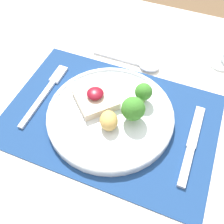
{
  "coord_description": "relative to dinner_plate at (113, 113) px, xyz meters",
  "views": [
    {
      "loc": [
        0.13,
        -0.31,
        1.27
      ],
      "look_at": [
        0.0,
        0.0,
        0.8
      ],
      "focal_mm": 42.0,
      "sensor_mm": 36.0,
      "label": 1
    }
  ],
  "objects": [
    {
      "name": "ground_plane",
      "position": [
        -0.0,
        -0.0,
        -0.8
      ],
      "size": [
        8.0,
        8.0,
        0.0
      ],
      "primitive_type": "plane",
      "color": "brown"
    },
    {
      "name": "dining_table",
      "position": [
        -0.0,
        -0.0,
        -0.11
      ],
      "size": [
        1.53,
        0.97,
        0.78
      ],
      "color": "white",
      "rests_on": "ground_plane"
    },
    {
      "name": "placemat",
      "position": [
        -0.0,
        -0.0,
        -0.02
      ],
      "size": [
        0.47,
        0.32,
        0.0
      ],
      "primitive_type": "cube",
      "color": "navy",
      "rests_on": "dining_table"
    },
    {
      "name": "dinner_plate",
      "position": [
        0.0,
        0.0,
        0.0
      ],
      "size": [
        0.28,
        0.28,
        0.08
      ],
      "color": "silver",
      "rests_on": "placemat"
    },
    {
      "name": "fork",
      "position": [
        -0.18,
        0.01,
        -0.01
      ],
      "size": [
        0.02,
        0.2,
        0.01
      ],
      "rotation": [
        0.0,
        0.0,
        -0.03
      ],
      "color": "silver",
      "rests_on": "placemat"
    },
    {
      "name": "knife",
      "position": [
        0.18,
        -0.02,
        -0.01
      ],
      "size": [
        0.02,
        0.2,
        0.01
      ],
      "rotation": [
        0.0,
        0.0,
        0.0
      ],
      "color": "silver",
      "rests_on": "placemat"
    },
    {
      "name": "spoon",
      "position": [
        0.01,
        0.18,
        -0.01
      ],
      "size": [
        0.19,
        0.05,
        0.02
      ],
      "rotation": [
        0.0,
        0.0,
        0.01
      ],
      "color": "silver",
      "rests_on": "dining_table"
    }
  ]
}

